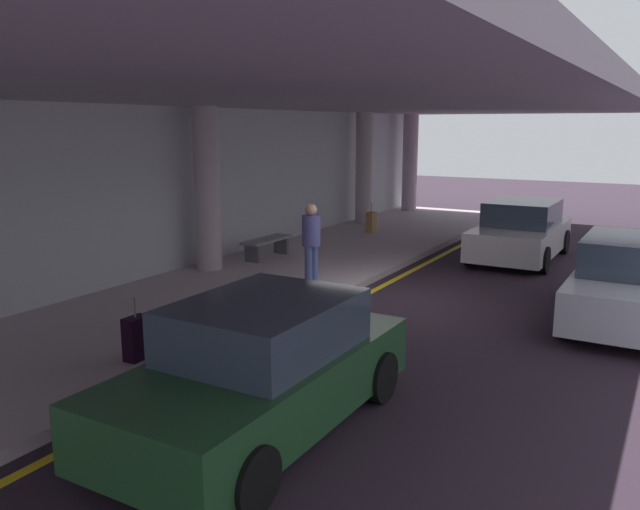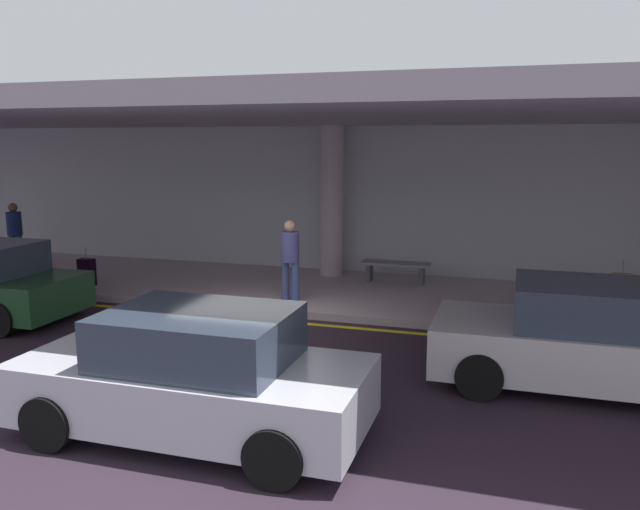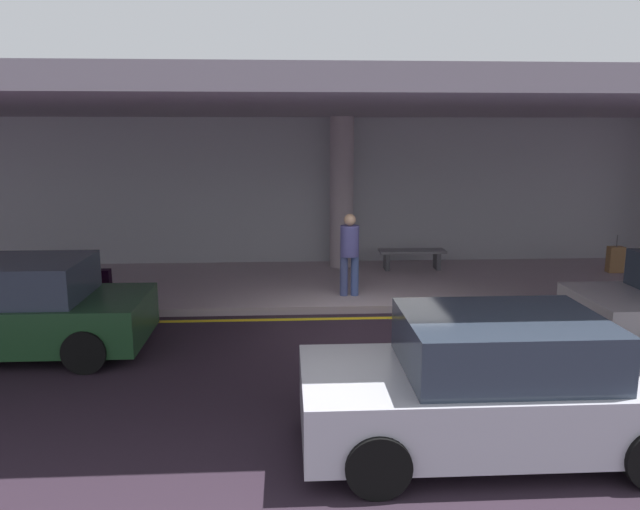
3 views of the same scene
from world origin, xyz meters
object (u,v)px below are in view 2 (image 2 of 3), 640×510
at_px(traveler_with_luggage, 290,255).
at_px(suitcase_upright_secondary, 87,272).
at_px(suitcase_upright_primary, 621,288).
at_px(person_waiting_for_ride, 15,230).
at_px(bench_metal, 395,268).
at_px(support_column_left_mid, 332,201).
at_px(car_silver_no2, 586,339).
at_px(car_silver, 195,376).

relative_size(traveler_with_luggage, suitcase_upright_secondary, 1.87).
bearing_deg(suitcase_upright_primary, suitcase_upright_secondary, -177.12).
bearing_deg(traveler_with_luggage, person_waiting_for_ride, 81.78).
xyz_separation_m(traveler_with_luggage, bench_metal, (1.77, 2.33, -0.61)).
xyz_separation_m(support_column_left_mid, person_waiting_for_ride, (-8.35, -1.37, -0.86)).
height_order(car_silver_no2, suitcase_upright_secondary, car_silver_no2).
bearing_deg(car_silver_no2, suitcase_upright_secondary, 160.22).
relative_size(support_column_left_mid, car_silver, 0.89).
bearing_deg(suitcase_upright_primary, support_column_left_mid, 164.86).
relative_size(traveler_with_luggage, bench_metal, 1.05).
height_order(car_silver, suitcase_upright_secondary, car_silver).
bearing_deg(support_column_left_mid, person_waiting_for_ride, -170.69).
relative_size(support_column_left_mid, suitcase_upright_primary, 4.06).
xyz_separation_m(traveler_with_luggage, person_waiting_for_ride, (-8.26, 1.40, 0.00)).
height_order(car_silver, bench_metal, car_silver).
relative_size(support_column_left_mid, suitcase_upright_secondary, 4.06).
bearing_deg(traveler_with_luggage, car_silver, -169.49).
bearing_deg(support_column_left_mid, suitcase_upright_primary, -8.98).
height_order(person_waiting_for_ride, suitcase_upright_secondary, person_waiting_for_ride).
bearing_deg(person_waiting_for_ride, suitcase_upright_secondary, 114.49).
distance_m(car_silver, suitcase_upright_secondary, 8.28).
bearing_deg(traveler_with_luggage, suitcase_upright_secondary, 92.34).
bearing_deg(suitcase_upright_primary, car_silver, -132.38).
relative_size(person_waiting_for_ride, suitcase_upright_primary, 1.87).
xyz_separation_m(support_column_left_mid, bench_metal, (1.69, -0.44, -1.47)).
bearing_deg(car_silver_no2, traveler_with_luggage, 147.08).
bearing_deg(person_waiting_for_ride, bench_metal, 143.81).
distance_m(person_waiting_for_ride, suitcase_upright_secondary, 3.70).
bearing_deg(person_waiting_for_ride, suitcase_upright_primary, 139.84).
height_order(support_column_left_mid, bench_metal, support_column_left_mid).
bearing_deg(suitcase_upright_secondary, car_silver, -70.05).
xyz_separation_m(support_column_left_mid, car_silver_no2, (5.36, -5.76, -1.26)).
distance_m(traveler_with_luggage, bench_metal, 2.99).
bearing_deg(car_silver, bench_metal, -94.79).
xyz_separation_m(car_silver, person_waiting_for_ride, (-9.21, 7.29, 0.40)).
distance_m(car_silver, suitcase_upright_primary, 9.47).
height_order(traveler_with_luggage, person_waiting_for_ride, same).
xyz_separation_m(support_column_left_mid, suitcase_upright_primary, (6.46, -1.02, -1.51)).
relative_size(car_silver, suitcase_upright_secondary, 4.56).
distance_m(suitcase_upright_secondary, bench_metal, 7.13).
bearing_deg(car_silver_no2, car_silver, -151.30).
relative_size(support_column_left_mid, person_waiting_for_ride, 2.17).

